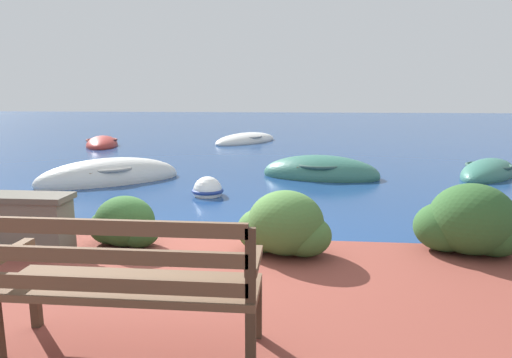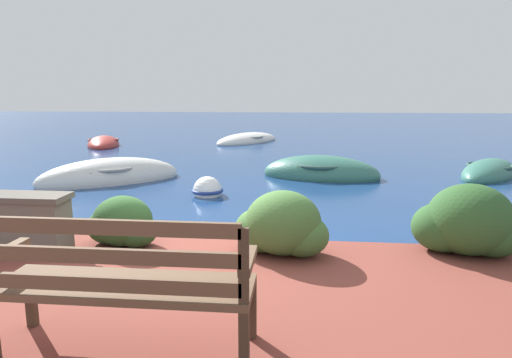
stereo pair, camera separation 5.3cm
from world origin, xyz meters
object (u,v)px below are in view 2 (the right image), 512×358
(rowboat_mid, at_px, (321,174))
(mooring_buoy, at_px, (207,191))
(rowboat_nearest, at_px, (110,178))
(rowboat_distant, at_px, (247,141))
(park_bench, at_px, (122,281))
(rowboat_outer, at_px, (104,144))
(rowboat_far, at_px, (489,173))

(rowboat_mid, bearing_deg, mooring_buoy, 55.17)
(rowboat_nearest, xyz_separation_m, rowboat_distant, (1.97, 8.17, -0.02))
(rowboat_distant, bearing_deg, rowboat_nearest, -161.92)
(rowboat_mid, distance_m, rowboat_distant, 7.61)
(rowboat_mid, height_order, rowboat_distant, rowboat_mid)
(park_bench, bearing_deg, rowboat_mid, 75.55)
(rowboat_outer, bearing_deg, rowboat_nearest, -174.34)
(rowboat_mid, height_order, mooring_buoy, rowboat_mid)
(rowboat_mid, xyz_separation_m, rowboat_outer, (-7.51, 5.47, -0.02))
(rowboat_outer, bearing_deg, mooring_buoy, -164.18)
(rowboat_far, xyz_separation_m, rowboat_distant, (-6.34, 6.66, -0.00))
(rowboat_nearest, relative_size, rowboat_mid, 1.09)
(rowboat_nearest, height_order, mooring_buoy, rowboat_nearest)
(park_bench, xyz_separation_m, rowboat_distant, (-0.97, 14.77, -0.65))
(rowboat_mid, distance_m, mooring_buoy, 3.02)
(rowboat_mid, distance_m, rowboat_far, 3.85)
(mooring_buoy, bearing_deg, park_bench, -83.71)
(rowboat_outer, xyz_separation_m, rowboat_distant, (4.99, 1.70, 0.00))
(park_bench, distance_m, rowboat_far, 9.75)
(rowboat_outer, distance_m, mooring_buoy, 9.30)
(rowboat_nearest, bearing_deg, rowboat_far, 152.00)
(rowboat_mid, xyz_separation_m, mooring_buoy, (-2.15, -2.12, 0.02))
(park_bench, distance_m, rowboat_distant, 14.82)
(rowboat_distant, height_order, mooring_buoy, rowboat_distant)
(park_bench, distance_m, rowboat_mid, 7.78)
(rowboat_far, bearing_deg, rowboat_mid, 132.72)
(park_bench, bearing_deg, mooring_buoy, 93.35)
(park_bench, xyz_separation_m, rowboat_outer, (-5.96, 13.07, -0.65))
(rowboat_mid, relative_size, rowboat_far, 1.07)
(rowboat_nearest, distance_m, rowboat_mid, 4.60)
(rowboat_mid, height_order, rowboat_outer, rowboat_mid)
(park_bench, bearing_deg, rowboat_outer, 111.59)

